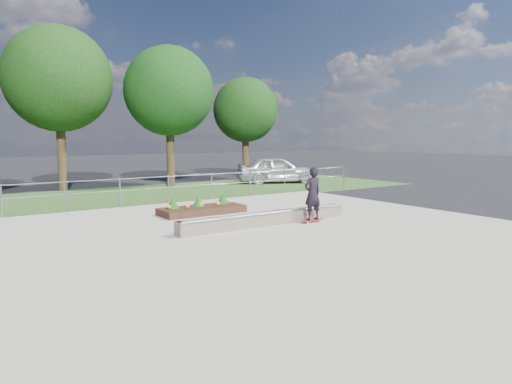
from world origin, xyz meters
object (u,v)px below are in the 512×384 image
planter_bed (201,208)px  grind_ledge (267,218)px  parked_car (277,170)px  skateboarder (313,194)px

planter_bed → grind_ledge: bearing=-77.7°
planter_bed → parked_car: parked_car is taller
grind_ledge → skateboarder: bearing=-17.9°
grind_ledge → parked_car: parked_car is taller
skateboarder → grind_ledge: bearing=162.1°
grind_ledge → planter_bed: bearing=102.3°
parked_car → planter_bed: bearing=153.4°
skateboarder → parked_car: bearing=57.8°
skateboarder → parked_car: size_ratio=0.37×
planter_bed → skateboarder: 4.15m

